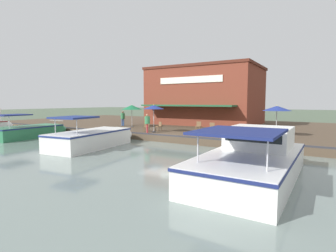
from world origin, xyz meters
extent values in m
plane|color=#4C5B47|center=(0.00, 0.00, 0.00)|extent=(220.00, 220.00, 0.00)
cube|color=#4C3D2D|center=(-11.00, 0.00, 0.30)|extent=(22.00, 56.00, 0.60)
cube|color=#2D2D33|center=(-0.10, 0.00, 0.65)|extent=(0.20, 50.40, 0.10)
cube|color=brown|center=(-13.09, -1.67, 3.90)|extent=(8.81, 12.62, 6.59)
cube|color=#522318|center=(-13.09, -1.67, 7.34)|extent=(8.99, 12.88, 0.30)
cube|color=#235633|center=(-7.79, -1.67, 2.90)|extent=(1.80, 10.73, 0.16)
cube|color=silver|center=(-8.65, -1.67, 5.71)|extent=(0.08, 7.57, 0.70)
cylinder|color=#B7B7B7|center=(-1.70, -1.69, 1.75)|extent=(0.06, 0.06, 2.29)
cylinder|color=#2D2D33|center=(-1.70, -1.69, 0.63)|extent=(0.36, 0.36, 0.06)
cone|color=navy|center=(-1.70, -1.69, 2.84)|extent=(1.85, 1.85, 0.35)
cone|color=yellow|center=(-1.70, -1.69, 2.86)|extent=(1.15, 1.15, 0.28)
sphere|color=yellow|center=(-1.70, -1.69, 3.02)|extent=(0.08, 0.08, 0.08)
cylinder|color=#B7B7B7|center=(-4.47, -6.44, 1.70)|extent=(0.06, 0.06, 2.20)
cylinder|color=#2D2D33|center=(-4.47, -6.44, 0.63)|extent=(0.36, 0.36, 0.06)
cone|color=#19663D|center=(-4.47, -6.44, 2.72)|extent=(2.18, 2.18, 0.48)
cone|color=silver|center=(-4.47, -6.44, 2.74)|extent=(1.35, 1.35, 0.39)
sphere|color=silver|center=(-4.47, -6.44, 2.97)|extent=(0.08, 0.08, 0.08)
cylinder|color=#B7B7B7|center=(-4.46, 8.06, 1.72)|extent=(0.06, 0.06, 2.25)
cylinder|color=#2D2D33|center=(-4.46, 8.06, 0.63)|extent=(0.36, 0.36, 0.06)
cone|color=navy|center=(-4.46, 8.06, 2.79)|extent=(2.16, 2.16, 0.38)
cone|color=yellow|center=(-4.46, 8.06, 2.81)|extent=(1.34, 1.34, 0.31)
sphere|color=yellow|center=(-4.46, 8.06, 2.98)|extent=(0.08, 0.08, 0.08)
cube|color=brown|center=(-1.65, -2.31, 0.81)|extent=(0.05, 0.05, 0.42)
cube|color=brown|center=(-1.50, -2.68, 0.81)|extent=(0.05, 0.05, 0.42)
cube|color=brown|center=(-2.02, -2.45, 0.81)|extent=(0.05, 0.05, 0.42)
cube|color=brown|center=(-1.87, -2.82, 0.81)|extent=(0.05, 0.05, 0.42)
cube|color=brown|center=(-1.76, -2.56, 1.03)|extent=(0.57, 0.57, 0.05)
cube|color=brown|center=(-1.95, -2.64, 1.25)|extent=(0.20, 0.42, 0.40)
cube|color=brown|center=(-2.57, -1.85, 0.81)|extent=(0.05, 0.05, 0.42)
cube|color=brown|center=(-2.74, -2.21, 0.81)|extent=(0.05, 0.05, 0.42)
cube|color=brown|center=(-2.94, -1.69, 0.81)|extent=(0.05, 0.05, 0.42)
cube|color=brown|center=(-3.10, -2.05, 0.81)|extent=(0.05, 0.05, 0.42)
cube|color=brown|center=(-2.84, -1.95, 1.03)|extent=(0.58, 0.58, 0.05)
cube|color=brown|center=(-3.02, -1.87, 1.25)|extent=(0.22, 0.42, 0.40)
cube|color=brown|center=(-3.96, 6.04, 0.81)|extent=(0.05, 0.05, 0.42)
cube|color=brown|center=(-4.10, 5.67, 0.81)|extent=(0.05, 0.05, 0.42)
cube|color=brown|center=(-4.33, 6.18, 0.81)|extent=(0.05, 0.05, 0.42)
cube|color=brown|center=(-4.48, 5.81, 0.81)|extent=(0.05, 0.05, 0.42)
cube|color=brown|center=(-4.22, 5.92, 1.03)|extent=(0.57, 0.57, 0.05)
cube|color=brown|center=(-4.40, 6.00, 1.25)|extent=(0.20, 0.42, 0.40)
cube|color=brown|center=(-4.76, 1.39, 0.81)|extent=(0.05, 0.05, 0.42)
cube|color=brown|center=(-4.68, 0.99, 0.81)|extent=(0.05, 0.05, 0.42)
cube|color=brown|center=(-5.15, 1.31, 0.81)|extent=(0.05, 0.05, 0.42)
cube|color=brown|center=(-5.07, 0.92, 0.81)|extent=(0.05, 0.05, 0.42)
cube|color=brown|center=(-4.92, 1.15, 1.03)|extent=(0.51, 0.51, 0.05)
cube|color=brown|center=(-5.11, 1.12, 1.25)|extent=(0.12, 0.44, 0.40)
cube|color=brown|center=(-2.05, 8.68, 0.81)|extent=(0.05, 0.05, 0.42)
cube|color=brown|center=(-2.23, 8.33, 0.81)|extent=(0.05, 0.05, 0.42)
cube|color=brown|center=(-2.40, 8.87, 0.81)|extent=(0.05, 0.05, 0.42)
cube|color=brown|center=(-2.59, 8.52, 0.81)|extent=(0.05, 0.05, 0.42)
cube|color=brown|center=(-2.32, 8.60, 1.03)|extent=(0.60, 0.60, 0.05)
cube|color=brown|center=(-2.49, 8.69, 1.25)|extent=(0.24, 0.41, 0.40)
cube|color=brown|center=(-4.12, 2.98, 0.81)|extent=(0.05, 0.05, 0.42)
cube|color=brown|center=(-4.04, 2.59, 0.81)|extent=(0.05, 0.05, 0.42)
cube|color=brown|center=(-4.51, 2.90, 0.81)|extent=(0.05, 0.05, 0.42)
cube|color=brown|center=(-4.44, 2.51, 0.81)|extent=(0.05, 0.05, 0.42)
cube|color=brown|center=(-4.28, 2.75, 1.03)|extent=(0.52, 0.52, 0.05)
cube|color=brown|center=(-4.47, 2.71, 1.25)|extent=(0.12, 0.44, 0.40)
cylinder|color=#B23338|center=(-0.99, -1.88, 1.00)|extent=(0.13, 0.13, 0.81)
cylinder|color=#B23338|center=(-0.85, -1.80, 1.00)|extent=(0.13, 0.13, 0.81)
cylinder|color=#337547|center=(-0.92, -1.84, 1.73)|extent=(0.47, 0.47, 0.64)
sphere|color=#9E7051|center=(-0.92, -1.84, 2.16)|extent=(0.22, 0.22, 0.22)
cylinder|color=#2D5193|center=(-4.96, -8.26, 1.00)|extent=(0.13, 0.13, 0.80)
cylinder|color=#2D5193|center=(-5.06, -8.12, 1.00)|extent=(0.13, 0.13, 0.80)
cylinder|color=#337547|center=(-5.01, -8.19, 1.71)|extent=(0.47, 0.47, 0.63)
sphere|color=brown|center=(-5.01, -8.19, 2.14)|extent=(0.22, 0.22, 0.22)
ellipsoid|color=white|center=(2.63, -18.94, 0.69)|extent=(2.29, 2.41, 1.22)
cylinder|color=silver|center=(2.38, -18.95, 1.60)|extent=(0.13, 1.95, 0.04)
cube|color=silver|center=(4.70, -2.70, 0.67)|extent=(6.49, 3.27, 1.18)
ellipsoid|color=silver|center=(1.60, -3.05, 0.67)|extent=(2.47, 2.69, 1.18)
cube|color=navy|center=(4.70, -2.70, 1.18)|extent=(6.57, 3.32, 0.10)
cube|color=navy|center=(6.16, -2.54, 2.29)|extent=(2.62, 2.45, 0.11)
cylinder|color=silver|center=(6.77, -1.56, 1.78)|extent=(0.05, 0.05, 1.02)
cylinder|color=silver|center=(6.97, -3.36, 1.78)|extent=(0.05, 0.05, 1.02)
cube|color=#287047|center=(4.14, -11.35, 0.61)|extent=(5.84, 2.78, 1.07)
ellipsoid|color=#287047|center=(1.29, -11.53, 0.61)|extent=(2.15, 2.44, 1.07)
cube|color=navy|center=(4.14, -11.35, 1.07)|extent=(5.91, 2.83, 0.10)
cube|color=navy|center=(5.48, -11.27, 2.19)|extent=(2.61, 2.22, 0.09)
cylinder|color=silver|center=(6.17, -10.37, 1.67)|extent=(0.05, 0.05, 1.04)
cylinder|color=silver|center=(1.06, -11.54, 1.45)|extent=(0.16, 1.95, 0.04)
cube|color=white|center=(6.57, 8.86, 0.64)|extent=(7.65, 3.33, 1.12)
ellipsoid|color=white|center=(2.76, 8.89, 0.64)|extent=(2.71, 3.13, 1.12)
cube|color=navy|center=(6.57, 8.86, 1.12)|extent=(7.74, 3.37, 0.10)
cube|color=white|center=(5.23, 8.87, 1.67)|extent=(2.63, 2.64, 0.96)
cube|color=black|center=(6.51, 8.86, 1.79)|extent=(0.08, 2.29, 0.34)
cube|color=navy|center=(8.36, 8.84, 2.24)|extent=(3.08, 2.80, 0.09)
cylinder|color=silver|center=(9.29, 9.98, 1.72)|extent=(0.05, 0.05, 1.05)
cylinder|color=silver|center=(9.27, 7.69, 1.72)|extent=(0.05, 0.05, 1.05)
cylinder|color=brown|center=(-19.50, -2.77, 1.98)|extent=(0.36, 0.36, 2.76)
sphere|color=#387033|center=(-19.50, -2.77, 4.63)|extent=(3.39, 3.39, 3.39)
sphere|color=#387033|center=(-18.82, -3.28, 4.29)|extent=(2.37, 2.37, 2.37)
camera|label=1|loc=(17.41, 11.45, 3.28)|focal=28.00mm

